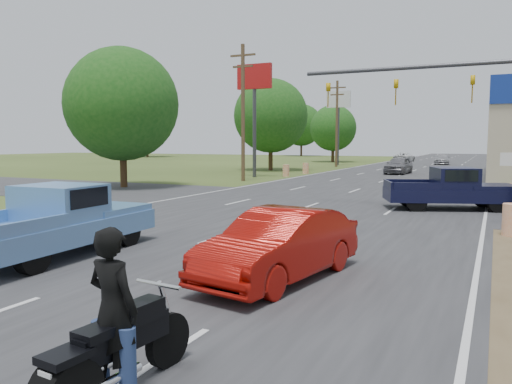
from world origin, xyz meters
The scene contains 23 objects.
main_road centered at (0.00, 40.00, 0.01)m, with size 15.00×180.00×0.02m, color #2D2D30.
cross_road centered at (0.00, 18.00, 0.01)m, with size 120.00×10.00×0.02m, color #2D2D30.
utility_pole_5 centered at (-9.50, 28.00, 5.32)m, with size 2.00×0.28×10.00m.
utility_pole_6 centered at (-9.50, 52.00, 5.32)m, with size 2.00×0.28×10.00m.
tree_0 centered at (-14.00, 20.00, 5.26)m, with size 7.14×7.14×8.84m.
tree_1 centered at (-13.50, 42.00, 5.57)m, with size 7.56×7.56×9.36m.
tree_2 centered at (-14.20, 66.00, 4.95)m, with size 6.72×6.72×8.32m.
tree_4 centered at (-55.00, 75.00, 6.82)m, with size 9.24×9.24×11.44m.
tree_6 centered at (-30.00, 95.00, 6.51)m, with size 8.82×8.82×10.92m.
barrel_0 centered at (8.00, 12.00, 0.50)m, with size 0.56×0.56×1.00m, color orange.
barrel_2 centered at (-8.50, 34.00, 0.50)m, with size 0.56×0.56×1.00m, color orange.
barrel_3 centered at (-8.20, 38.00, 0.50)m, with size 0.56×0.56×1.00m, color orange.
pole_sign_left_near centered at (-10.50, 32.00, 7.17)m, with size 3.00×0.35×9.20m.
pole_sign_left_far centered at (-10.50, 56.00, 7.17)m, with size 3.00×0.35×9.20m.
signal_mast centered at (5.82, 17.00, 4.80)m, with size 9.12×0.40×7.00m.
red_convertible centered at (3.50, 4.35, 0.73)m, with size 1.54×4.43×1.46m, color #900C06.
motorcycle centered at (3.70, -0.95, 0.51)m, with size 0.70×2.27×1.15m.
rider centered at (3.71, -0.89, 0.93)m, with size 0.68×0.44×1.86m, color black.
blue_pickup centered at (-2.48, 4.15, 0.91)m, with size 2.32×5.52×1.80m.
navy_pickup centered at (5.93, 17.75, 0.91)m, with size 5.82×3.86×1.80m.
distant_car_grey centered at (-0.50, 41.44, 0.78)m, with size 1.85×4.60×1.57m, color slate.
distant_car_silver centered at (1.11, 64.07, 0.70)m, with size 1.96×4.81×1.40m, color #A9A8AD.
distant_car_white centered at (-4.77, 71.08, 0.67)m, with size 2.21×4.79×1.33m, color silver.
Camera 1 is at (7.48, -5.05, 2.87)m, focal length 35.00 mm.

